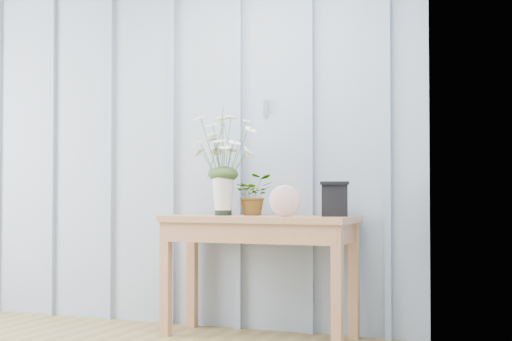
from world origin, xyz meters
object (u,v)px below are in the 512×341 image
at_px(sideboard, 259,234).
at_px(carved_box, 334,199).
at_px(felt_disc_vessel, 285,201).
at_px(daisy_vase, 223,149).

bearing_deg(sideboard, carved_box, 5.25).
distance_m(sideboard, felt_disc_vessel, 0.31).
distance_m(sideboard, daisy_vase, 0.59).
bearing_deg(sideboard, felt_disc_vessel, -23.61).
bearing_deg(carved_box, daisy_vase, -175.24).
distance_m(daisy_vase, carved_box, 0.78).
distance_m(felt_disc_vessel, carved_box, 0.30).
bearing_deg(sideboard, daisy_vase, -176.22).
distance_m(daisy_vase, felt_disc_vessel, 0.55).
xyz_separation_m(daisy_vase, felt_disc_vessel, (0.44, -0.07, -0.32)).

